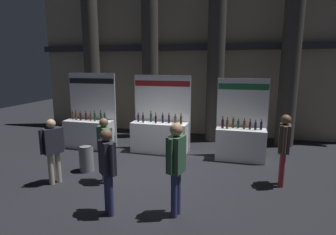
{
  "coord_description": "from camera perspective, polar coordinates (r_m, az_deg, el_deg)",
  "views": [
    {
      "loc": [
        2.18,
        -6.43,
        2.88
      ],
      "look_at": [
        0.14,
        1.24,
        1.31
      ],
      "focal_mm": 29.38,
      "sensor_mm": 36.0,
      "label": 1
    }
  ],
  "objects": [
    {
      "name": "exhibitor_booth_0",
      "position": [
        9.89,
        -15.93,
        -2.52
      ],
      "size": [
        1.73,
        0.66,
        2.55
      ],
      "color": "white",
      "rests_on": "ground_plane"
    },
    {
      "name": "visitor_3",
      "position": [
        5.36,
        -12.43,
        -9.6
      ],
      "size": [
        0.41,
        0.4,
        1.7
      ],
      "rotation": [
        0.0,
        0.0,
        5.57
      ],
      "color": "navy",
      "rests_on": "ground_plane"
    },
    {
      "name": "hall_colonnade",
      "position": [
        11.13,
        3.65,
        12.02
      ],
      "size": [
        12.83,
        1.39,
        6.35
      ],
      "color": "tan",
      "rests_on": "ground_plane"
    },
    {
      "name": "exhibitor_booth_2",
      "position": [
        8.6,
        14.81,
        -4.56
      ],
      "size": [
        1.52,
        0.66,
        2.43
      ],
      "color": "white",
      "rests_on": "ground_plane"
    },
    {
      "name": "trash_bin",
      "position": [
        7.82,
        -16.57,
        -8.16
      ],
      "size": [
        0.38,
        0.38,
        0.71
      ],
      "color": "slate",
      "rests_on": "ground_plane"
    },
    {
      "name": "visitor_1",
      "position": [
        7.13,
        -22.81,
        -5.37
      ],
      "size": [
        0.41,
        0.54,
        1.6
      ],
      "rotation": [
        0.0,
        0.0,
        1.08
      ],
      "color": "#ADA393",
      "rests_on": "ground_plane"
    },
    {
      "name": "visitor_4",
      "position": [
        6.81,
        -12.98,
        -5.55
      ],
      "size": [
        0.47,
        0.41,
        1.61
      ],
      "rotation": [
        0.0,
        0.0,
        5.65
      ],
      "color": "silver",
      "rests_on": "ground_plane"
    },
    {
      "name": "exhibitor_booth_1",
      "position": [
        9.04,
        -1.71,
        -3.33
      ],
      "size": [
        1.91,
        0.66,
        2.5
      ],
      "color": "white",
      "rests_on": "ground_plane"
    },
    {
      "name": "visitor_0",
      "position": [
        5.16,
        1.68,
        -9.06
      ],
      "size": [
        0.33,
        0.49,
        1.82
      ],
      "rotation": [
        0.0,
        0.0,
        4.46
      ],
      "color": "navy",
      "rests_on": "ground_plane"
    },
    {
      "name": "visitor_2",
      "position": [
        6.98,
        22.92,
        -5.05
      ],
      "size": [
        0.28,
        0.54,
        1.73
      ],
      "rotation": [
        0.0,
        0.0,
        1.46
      ],
      "color": "maroon",
      "rests_on": "ground_plane"
    },
    {
      "name": "ground_plane",
      "position": [
        7.38,
        -3.61,
        -11.81
      ],
      "size": [
        25.65,
        25.65,
        0.0
      ],
      "primitive_type": "plane",
      "color": "black"
    }
  ]
}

